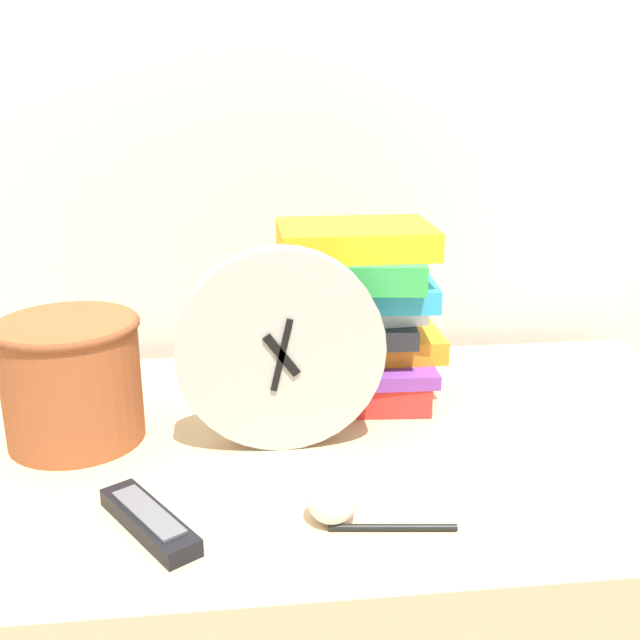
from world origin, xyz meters
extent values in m
cube|color=silver|center=(0.00, 0.72, 1.20)|extent=(6.00, 0.04, 2.40)
cylinder|color=#B7B2A8|center=(0.02, 0.31, 0.89)|extent=(0.27, 0.04, 0.27)
cylinder|color=white|center=(0.02, 0.30, 0.89)|extent=(0.23, 0.01, 0.23)
cube|color=black|center=(0.02, 0.30, 0.89)|extent=(0.05, 0.01, 0.06)
cube|color=black|center=(0.02, 0.30, 0.89)|extent=(0.03, 0.01, 0.10)
cylinder|color=black|center=(0.02, 0.30, 0.89)|extent=(0.01, 0.00, 0.01)
cube|color=red|center=(0.15, 0.45, 0.78)|extent=(0.19, 0.17, 0.04)
cube|color=#7A3899|center=(0.14, 0.46, 0.81)|extent=(0.24, 0.19, 0.02)
cube|color=orange|center=(0.15, 0.47, 0.84)|extent=(0.23, 0.12, 0.03)
cube|color=#232328|center=(0.14, 0.45, 0.87)|extent=(0.18, 0.15, 0.03)
cube|color=white|center=(0.13, 0.47, 0.90)|extent=(0.21, 0.15, 0.02)
cube|color=#2D9ED1|center=(0.15, 0.47, 0.92)|extent=(0.22, 0.18, 0.03)
cube|color=green|center=(0.14, 0.45, 0.96)|extent=(0.20, 0.18, 0.04)
cube|color=yellow|center=(0.14, 0.45, 1.00)|extent=(0.22, 0.15, 0.04)
cylinder|color=#994C28|center=(-0.25, 0.36, 0.84)|extent=(0.18, 0.18, 0.17)
torus|color=brown|center=(-0.25, 0.36, 0.92)|extent=(0.19, 0.19, 0.01)
cube|color=black|center=(-0.13, 0.14, 0.77)|extent=(0.12, 0.15, 0.02)
cube|color=#59595E|center=(-0.13, 0.14, 0.78)|extent=(0.09, 0.11, 0.00)
sphere|color=white|center=(0.06, 0.13, 0.79)|extent=(0.06, 0.06, 0.06)
cylinder|color=black|center=(0.13, 0.10, 0.76)|extent=(0.14, 0.02, 0.01)
camera|label=1|loc=(-0.03, -0.57, 1.22)|focal=42.00mm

